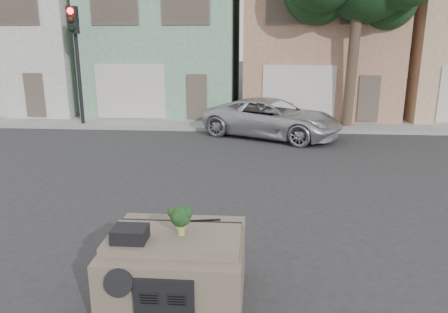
# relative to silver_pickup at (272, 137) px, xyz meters

# --- Properties ---
(ground_plane) EXTENTS (120.00, 120.00, 0.00)m
(ground_plane) POSITION_rel_silver_pickup_xyz_m (-1.76, -8.24, 0.00)
(ground_plane) COLOR #303033
(ground_plane) RESTS_ON ground
(sidewalk) EXTENTS (40.00, 3.00, 0.15)m
(sidewalk) POSITION_rel_silver_pickup_xyz_m (-1.76, 2.26, 0.07)
(sidewalk) COLOR gray
(sidewalk) RESTS_ON ground
(townhouse_white) EXTENTS (7.20, 8.20, 7.55)m
(townhouse_white) POSITION_rel_silver_pickup_xyz_m (-12.76, 6.26, 3.77)
(townhouse_white) COLOR silver
(townhouse_white) RESTS_ON ground
(townhouse_mint) EXTENTS (7.20, 8.20, 7.55)m
(townhouse_mint) POSITION_rel_silver_pickup_xyz_m (-5.26, 6.26, 3.77)
(townhouse_mint) COLOR #7CAC8E
(townhouse_mint) RESTS_ON ground
(townhouse_tan) EXTENTS (7.20, 8.20, 7.55)m
(townhouse_tan) POSITION_rel_silver_pickup_xyz_m (2.24, 6.26, 3.77)
(townhouse_tan) COLOR tan
(townhouse_tan) RESTS_ON ground
(silver_pickup) EXTENTS (5.94, 4.52, 1.50)m
(silver_pickup) POSITION_rel_silver_pickup_xyz_m (0.00, 0.00, 0.00)
(silver_pickup) COLOR #B7B8BE
(silver_pickup) RESTS_ON ground
(traffic_signal) EXTENTS (0.40, 0.40, 5.10)m
(traffic_signal) POSITION_rel_silver_pickup_xyz_m (-8.26, 1.26, 2.55)
(traffic_signal) COLOR black
(traffic_signal) RESTS_ON ground
(tree_near) EXTENTS (4.40, 4.00, 8.50)m
(tree_near) POSITION_rel_silver_pickup_xyz_m (3.24, 1.56, 4.25)
(tree_near) COLOR #163618
(tree_near) RESTS_ON ground
(car_dashboard) EXTENTS (2.00, 1.80, 1.12)m
(car_dashboard) POSITION_rel_silver_pickup_xyz_m (-1.76, -11.24, 0.56)
(car_dashboard) COLOR #6E6050
(car_dashboard) RESTS_ON ground
(instrument_hump) EXTENTS (0.48, 0.38, 0.20)m
(instrument_hump) POSITION_rel_silver_pickup_xyz_m (-2.34, -11.59, 1.22)
(instrument_hump) COLOR black
(instrument_hump) RESTS_ON car_dashboard
(wiper_arm) EXTENTS (0.69, 0.15, 0.02)m
(wiper_arm) POSITION_rel_silver_pickup_xyz_m (-1.48, -10.86, 1.13)
(wiper_arm) COLOR black
(wiper_arm) RESTS_ON car_dashboard
(broccoli) EXTENTS (0.48, 0.48, 0.44)m
(broccoli) POSITION_rel_silver_pickup_xyz_m (-1.67, -11.34, 1.34)
(broccoli) COLOR black
(broccoli) RESTS_ON car_dashboard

